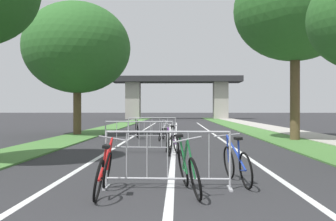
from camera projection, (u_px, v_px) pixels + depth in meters
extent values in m
cube|color=#477A38|center=(111.00, 127.00, 28.08)|extent=(2.05, 63.16, 0.05)
cube|color=#477A38|center=(241.00, 128.00, 27.81)|extent=(2.05, 63.16, 0.05)
cube|color=#ADA89E|center=(269.00, 127.00, 27.75)|extent=(2.14, 63.16, 0.08)
cube|color=silver|center=(175.00, 135.00, 20.38)|extent=(0.14, 36.54, 0.01)
cube|color=silver|center=(215.00, 135.00, 20.32)|extent=(0.14, 36.54, 0.01)
cube|color=silver|center=(136.00, 135.00, 20.44)|extent=(0.14, 36.54, 0.01)
cube|color=#2D2D30|center=(177.00, 80.00, 54.28)|extent=(19.33, 4.35, 0.84)
cube|color=#ADA89E|center=(133.00, 101.00, 54.46)|extent=(2.09, 2.40, 5.51)
cube|color=#ADA89E|center=(220.00, 101.00, 54.11)|extent=(2.09, 2.40, 5.51)
cylinder|color=brown|center=(77.00, 111.00, 20.13)|extent=(0.44, 0.44, 2.65)
ellipsoid|color=#2D6628|center=(77.00, 48.00, 20.12)|extent=(5.93, 5.93, 5.04)
cylinder|color=brown|center=(295.00, 98.00, 16.52)|extent=(0.44, 0.44, 3.95)
ellipsoid|color=#2D6628|center=(295.00, 9.00, 16.50)|extent=(5.57, 5.57, 4.74)
cylinder|color=#ADADB2|center=(106.00, 159.00, 6.57)|extent=(0.04, 0.04, 1.05)
cube|color=#ADADB2|center=(106.00, 187.00, 6.57)|extent=(0.07, 0.44, 0.03)
cylinder|color=#ADADB2|center=(230.00, 160.00, 6.47)|extent=(0.04, 0.04, 1.05)
cube|color=#ADADB2|center=(230.00, 188.00, 6.47)|extent=(0.07, 0.44, 0.03)
cylinder|color=#ADADB2|center=(168.00, 132.00, 6.52)|extent=(2.25, 0.09, 0.04)
cylinder|color=#ADADB2|center=(168.00, 179.00, 6.52)|extent=(2.25, 0.09, 0.04)
cylinder|color=#ADADB2|center=(127.00, 154.00, 6.55)|extent=(0.02, 0.02, 0.87)
cylinder|color=#ADADB2|center=(147.00, 155.00, 6.54)|extent=(0.02, 0.02, 0.87)
cylinder|color=#ADADB2|center=(168.00, 155.00, 6.52)|extent=(0.02, 0.02, 0.87)
cylinder|color=#ADADB2|center=(188.00, 155.00, 6.50)|extent=(0.02, 0.02, 0.87)
cylinder|color=#ADADB2|center=(209.00, 155.00, 6.48)|extent=(0.02, 0.02, 0.87)
cylinder|color=#ADADB2|center=(106.00, 137.00, 11.98)|extent=(0.04, 0.04, 1.05)
cube|color=#ADADB2|center=(106.00, 152.00, 11.98)|extent=(0.07, 0.44, 0.03)
cylinder|color=#ADADB2|center=(173.00, 137.00, 11.85)|extent=(0.04, 0.04, 1.05)
cube|color=#ADADB2|center=(173.00, 153.00, 11.85)|extent=(0.07, 0.44, 0.03)
cylinder|color=#ADADB2|center=(139.00, 122.00, 11.91)|extent=(2.25, 0.11, 0.04)
cylinder|color=#ADADB2|center=(139.00, 147.00, 11.92)|extent=(2.25, 0.11, 0.04)
cylinder|color=#ADADB2|center=(117.00, 134.00, 11.96)|extent=(0.02, 0.02, 0.87)
cylinder|color=#ADADB2|center=(128.00, 134.00, 11.94)|extent=(0.02, 0.02, 0.87)
cylinder|color=#ADADB2|center=(139.00, 134.00, 11.91)|extent=(0.02, 0.02, 0.87)
cylinder|color=#ADADB2|center=(150.00, 134.00, 11.89)|extent=(0.02, 0.02, 0.87)
cylinder|color=#ADADB2|center=(162.00, 134.00, 11.87)|extent=(0.02, 0.02, 0.87)
cylinder|color=#ADADB2|center=(129.00, 128.00, 17.30)|extent=(0.04, 0.04, 1.05)
cube|color=#ADADB2|center=(129.00, 139.00, 17.30)|extent=(0.06, 0.44, 0.03)
cylinder|color=#ADADB2|center=(175.00, 128.00, 17.26)|extent=(0.04, 0.04, 1.05)
cube|color=#ADADB2|center=(175.00, 139.00, 17.26)|extent=(0.06, 0.44, 0.03)
cylinder|color=#ADADB2|center=(152.00, 118.00, 17.28)|extent=(2.25, 0.07, 0.04)
cylinder|color=#ADADB2|center=(152.00, 136.00, 17.28)|extent=(2.25, 0.07, 0.04)
cylinder|color=#ADADB2|center=(136.00, 126.00, 17.29)|extent=(0.02, 0.02, 0.87)
cylinder|color=#ADADB2|center=(144.00, 126.00, 17.29)|extent=(0.02, 0.02, 0.87)
cylinder|color=#ADADB2|center=(152.00, 126.00, 17.28)|extent=(0.02, 0.02, 0.87)
cylinder|color=#ADADB2|center=(160.00, 126.00, 17.27)|extent=(0.02, 0.02, 0.87)
cylinder|color=#ADADB2|center=(168.00, 126.00, 17.27)|extent=(0.02, 0.02, 0.87)
torus|color=black|center=(138.00, 132.00, 17.23)|extent=(0.24, 0.70, 0.70)
torus|color=black|center=(137.00, 131.00, 18.18)|extent=(0.24, 0.70, 0.70)
cylinder|color=black|center=(137.00, 126.00, 17.67)|extent=(0.27, 0.91, 0.62)
cylinder|color=black|center=(137.00, 127.00, 17.50)|extent=(0.09, 0.13, 0.58)
cylinder|color=black|center=(138.00, 132.00, 17.38)|extent=(0.08, 0.31, 0.08)
cylinder|color=black|center=(136.00, 125.00, 18.15)|extent=(0.09, 0.10, 0.59)
cube|color=black|center=(137.00, 121.00, 17.46)|extent=(0.15, 0.26, 0.06)
cylinder|color=#99999E|center=(135.00, 119.00, 18.12)|extent=(0.52, 0.13, 0.08)
torus|color=black|center=(176.00, 144.00, 11.75)|extent=(0.26, 0.62, 0.61)
torus|color=black|center=(169.00, 141.00, 12.79)|extent=(0.26, 0.62, 0.61)
cylinder|color=#662884|center=(172.00, 135.00, 12.24)|extent=(0.34, 1.00, 0.53)
cylinder|color=#662884|center=(173.00, 136.00, 12.04)|extent=(0.08, 0.13, 0.56)
cylinder|color=#662884|center=(175.00, 144.00, 11.92)|extent=(0.11, 0.34, 0.07)
cylinder|color=#662884|center=(168.00, 134.00, 12.76)|extent=(0.08, 0.11, 0.50)
cube|color=black|center=(173.00, 128.00, 12.00)|extent=(0.16, 0.26, 0.06)
cylinder|color=#99999E|center=(168.00, 127.00, 12.73)|extent=(0.43, 0.14, 0.07)
torus|color=black|center=(183.00, 168.00, 6.68)|extent=(0.28, 0.72, 0.69)
torus|color=black|center=(195.00, 179.00, 5.62)|extent=(0.28, 0.72, 0.69)
cylinder|color=#1E7238|center=(185.00, 155.00, 6.16)|extent=(0.09, 1.05, 0.65)
cylinder|color=#1E7238|center=(183.00, 155.00, 6.37)|extent=(0.18, 0.10, 0.68)
cylinder|color=#1E7238|center=(185.00, 171.00, 6.51)|extent=(0.09, 0.35, 0.08)
cylinder|color=#1E7238|center=(191.00, 159.00, 5.63)|extent=(0.16, 0.07, 0.62)
cube|color=black|center=(179.00, 136.00, 6.39)|extent=(0.14, 0.25, 0.07)
cylinder|color=#99999E|center=(187.00, 139.00, 5.65)|extent=(0.45, 0.10, 0.11)
torus|color=black|center=(246.00, 171.00, 6.45)|extent=(0.21, 0.68, 0.67)
torus|color=black|center=(229.00, 162.00, 7.49)|extent=(0.21, 0.68, 0.67)
cylinder|color=#1E389E|center=(236.00, 152.00, 6.94)|extent=(0.25, 1.00, 0.60)
cylinder|color=#1E389E|center=(239.00, 154.00, 6.75)|extent=(0.10, 0.13, 0.61)
cylinder|color=#1E389E|center=(243.00, 170.00, 6.62)|extent=(0.07, 0.34, 0.08)
cylinder|color=#1E389E|center=(228.00, 149.00, 7.46)|extent=(0.10, 0.10, 0.57)
cube|color=black|center=(238.00, 138.00, 6.70)|extent=(0.14, 0.25, 0.06)
cylinder|color=#99999E|center=(227.00, 135.00, 7.43)|extent=(0.54, 0.11, 0.08)
torus|color=black|center=(161.00, 134.00, 16.20)|extent=(0.25, 0.64, 0.62)
torus|color=black|center=(164.00, 133.00, 17.22)|extent=(0.25, 0.64, 0.62)
cylinder|color=#B7B7BC|center=(164.00, 128.00, 16.68)|extent=(0.29, 0.98, 0.60)
cylinder|color=#B7B7BC|center=(163.00, 128.00, 16.48)|extent=(0.17, 0.14, 0.63)
cylinder|color=#B7B7BC|center=(161.00, 135.00, 16.37)|extent=(0.06, 0.33, 0.07)
cylinder|color=#B7B7BC|center=(166.00, 127.00, 17.18)|extent=(0.16, 0.11, 0.58)
cube|color=black|center=(164.00, 121.00, 16.44)|extent=(0.14, 0.25, 0.07)
cylinder|color=#99999E|center=(167.00, 121.00, 17.15)|extent=(0.49, 0.09, 0.13)
torus|color=black|center=(99.00, 181.00, 5.56)|extent=(0.19, 0.68, 0.67)
torus|color=black|center=(107.00, 170.00, 6.55)|extent=(0.19, 0.68, 0.67)
cylinder|color=red|center=(106.00, 158.00, 6.03)|extent=(0.08, 0.97, 0.61)
cylinder|color=red|center=(104.00, 163.00, 5.84)|extent=(0.15, 0.11, 0.56)
cylinder|color=red|center=(100.00, 180.00, 5.71)|extent=(0.06, 0.32, 0.08)
cylinder|color=red|center=(110.00, 154.00, 6.52)|extent=(0.14, 0.09, 0.59)
cube|color=black|center=(106.00, 147.00, 5.80)|extent=(0.12, 0.25, 0.07)
cylinder|color=#99999E|center=(112.00, 138.00, 6.50)|extent=(0.49, 0.06, 0.11)
torus|color=black|center=(170.00, 146.00, 11.00)|extent=(0.20, 0.67, 0.66)
torus|color=black|center=(168.00, 142.00, 12.07)|extent=(0.20, 0.67, 0.66)
cylinder|color=silver|center=(170.00, 135.00, 11.51)|extent=(0.06, 1.05, 0.63)
cylinder|color=silver|center=(171.00, 136.00, 11.31)|extent=(0.15, 0.12, 0.63)
cylinder|color=silver|center=(170.00, 146.00, 11.17)|extent=(0.07, 0.35, 0.08)
cylinder|color=silver|center=(169.00, 133.00, 12.05)|extent=(0.13, 0.08, 0.60)
cube|color=black|center=(172.00, 126.00, 11.27)|extent=(0.13, 0.25, 0.06)
cylinder|color=#99999E|center=(170.00, 125.00, 12.03)|extent=(0.50, 0.08, 0.10)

